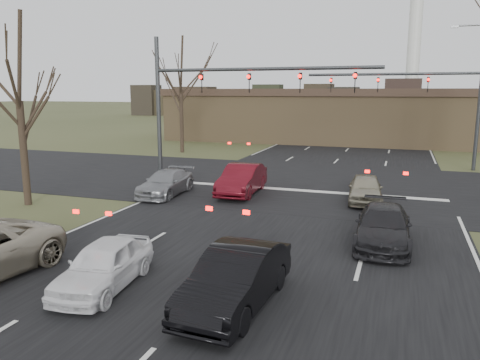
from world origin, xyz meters
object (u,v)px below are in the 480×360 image
object	(u,v)px
car_grey_ahead	(166,183)
car_red_ahead	(242,179)
building	(377,116)
car_white_sedan	(104,265)
car_silver_ahead	(365,189)
car_charcoal_sedan	(383,226)
streetlight_right_far	(478,84)
mast_arm_far	(433,92)
mast_arm_near	(213,91)
car_black_hatch	(236,278)

from	to	relation	value
car_grey_ahead	car_red_ahead	world-z (taller)	car_red_ahead
building	car_grey_ahead	distance (m)	29.46
car_white_sedan	car_grey_ahead	distance (m)	11.17
car_grey_ahead	car_silver_ahead	bearing A→B (deg)	8.07
car_white_sedan	car_charcoal_sedan	xyz separation A→B (m)	(6.77, 6.08, 0.00)
car_charcoal_sedan	car_grey_ahead	world-z (taller)	car_charcoal_sedan
building	car_grey_ahead	size ratio (longest dim) A/B	10.16
streetlight_right_far	building	bearing A→B (deg)	123.65
car_silver_ahead	mast_arm_far	bearing A→B (deg)	69.68
car_charcoal_sedan	car_silver_ahead	bearing A→B (deg)	98.45
car_grey_ahead	car_silver_ahead	xyz separation A→B (m)	(9.50, 1.67, 0.03)
car_charcoal_sedan	car_red_ahead	world-z (taller)	car_red_ahead
streetlight_right_far	mast_arm_near	bearing A→B (deg)	-136.11
mast_arm_far	car_grey_ahead	bearing A→B (deg)	-134.01
streetlight_right_far	car_red_ahead	world-z (taller)	streetlight_right_far
mast_arm_near	car_red_ahead	distance (m)	5.15
car_red_ahead	car_charcoal_sedan	bearing A→B (deg)	-42.98
car_charcoal_sedan	car_silver_ahead	size ratio (longest dim) A/B	1.17
streetlight_right_far	car_silver_ahead	distance (m)	17.42
mast_arm_far	car_white_sedan	xyz separation A→B (m)	(-8.92, -23.65, -4.39)
building	car_grey_ahead	bearing A→B (deg)	-106.81
streetlight_right_far	car_charcoal_sedan	xyz separation A→B (m)	(-5.28, -21.57, -4.95)
mast_arm_far	car_red_ahead	distance (m)	15.46
building	mast_arm_near	distance (m)	26.14
car_white_sedan	car_silver_ahead	size ratio (longest dim) A/B	0.99
car_grey_ahead	car_white_sedan	bearing A→B (deg)	-72.19
car_white_sedan	streetlight_right_far	bearing A→B (deg)	59.99
building	car_charcoal_sedan	distance (m)	32.70
car_black_hatch	building	bearing A→B (deg)	91.41
car_white_sedan	car_black_hatch	xyz separation A→B (m)	(3.64, 0.12, 0.08)
car_white_sedan	car_charcoal_sedan	bearing A→B (deg)	35.45
streetlight_right_far	car_black_hatch	world-z (taller)	streetlight_right_far
building	car_black_hatch	xyz separation A→B (m)	(-1.09, -38.53, -1.96)
streetlight_right_far	car_charcoal_sedan	size ratio (longest dim) A/B	2.28
mast_arm_far	car_white_sedan	distance (m)	25.65
mast_arm_far	car_red_ahead	xyz separation A→B (m)	(-9.18, -11.67, -4.28)
car_white_sedan	car_red_ahead	size ratio (longest dim) A/B	0.82
mast_arm_far	building	bearing A→B (deg)	105.58
car_black_hatch	streetlight_right_far	bearing A→B (deg)	76.04
mast_arm_near	car_white_sedan	xyz separation A→B (m)	(2.50, -13.65, -4.44)
mast_arm_near	streetlight_right_far	world-z (taller)	streetlight_right_far
mast_arm_far	car_grey_ahead	world-z (taller)	mast_arm_far
car_black_hatch	car_silver_ahead	size ratio (longest dim) A/B	1.15
mast_arm_far	car_red_ahead	size ratio (longest dim) A/B	2.47
car_grey_ahead	car_charcoal_sedan	bearing A→B (deg)	-24.75
streetlight_right_far	car_silver_ahead	world-z (taller)	streetlight_right_far
mast_arm_near	streetlight_right_far	distance (m)	20.20
car_black_hatch	car_grey_ahead	distance (m)	12.77
building	car_charcoal_sedan	bearing A→B (deg)	-86.42
car_white_sedan	mast_arm_near	bearing A→B (deg)	93.91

